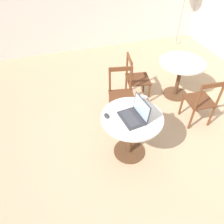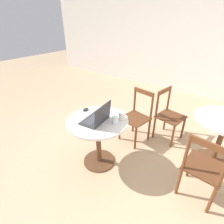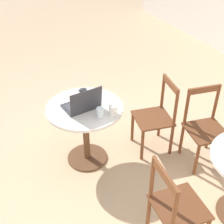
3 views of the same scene
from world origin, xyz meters
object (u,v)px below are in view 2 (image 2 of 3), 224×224
(chair_mid_left, at_px, (168,115))
(laptop, at_px, (97,118))
(mouse, at_px, (85,109))
(drinking_glass, at_px, (115,120))
(cafe_table_near, at_px, (98,131))
(chair_near_back, at_px, (137,117))
(mug, at_px, (122,116))
(cafe_table_mid, at_px, (224,130))
(chair_mid_front, at_px, (203,169))

(chair_mid_left, relative_size, laptop, 2.26)
(mouse, relative_size, drinking_glass, 1.06)
(drinking_glass, bearing_deg, cafe_table_near, -160.23)
(chair_near_back, relative_size, mug, 6.77)
(laptop, relative_size, drinking_glass, 4.10)
(mouse, xyz_separation_m, drinking_glass, (0.53, -0.02, 0.03))
(laptop, relative_size, mug, 2.99)
(chair_mid_left, height_order, mug, chair_mid_left)
(cafe_table_near, relative_size, chair_mid_left, 0.92)
(cafe_table_mid, distance_m, chair_mid_left, 0.83)
(cafe_table_mid, height_order, drinking_glass, drinking_glass)
(mug, bearing_deg, chair_mid_front, 3.17)
(cafe_table_near, xyz_separation_m, mouse, (-0.31, 0.10, 0.18))
(chair_near_back, xyz_separation_m, chair_mid_left, (0.40, 0.37, 0.00))
(cafe_table_near, xyz_separation_m, chair_mid_front, (1.29, 0.27, -0.12))
(chair_near_back, height_order, chair_mid_left, same)
(cafe_table_mid, relative_size, chair_near_back, 0.92)
(chair_mid_left, height_order, drinking_glass, chair_mid_left)
(cafe_table_near, xyz_separation_m, laptop, (0.02, -0.03, 0.22))
(chair_mid_left, height_order, chair_mid_front, same)
(cafe_table_near, height_order, chair_near_back, chair_near_back)
(cafe_table_near, bearing_deg, mouse, 162.72)
(chair_mid_left, distance_m, laptop, 1.35)
(cafe_table_near, relative_size, cafe_table_mid, 1.00)
(mug, distance_m, drinking_glass, 0.14)
(cafe_table_near, relative_size, chair_near_back, 0.92)
(chair_near_back, height_order, chair_mid_front, same)
(laptop, bearing_deg, drinking_glass, 28.17)
(chair_mid_left, xyz_separation_m, laptop, (-0.52, -1.20, 0.34))
(cafe_table_mid, distance_m, laptop, 1.72)
(chair_mid_left, bearing_deg, laptop, -113.31)
(chair_mid_left, bearing_deg, cafe_table_mid, -9.36)
(cafe_table_near, distance_m, cafe_table_mid, 1.70)
(cafe_table_mid, relative_size, chair_mid_front, 0.92)
(mug, height_order, drinking_glass, mug)
(cafe_table_mid, distance_m, mouse, 1.92)
(mug, bearing_deg, cafe_table_mid, 36.84)
(chair_mid_front, xyz_separation_m, drinking_glass, (-1.06, -0.19, 0.33))
(cafe_table_mid, height_order, chair_mid_left, chair_mid_left)
(mouse, height_order, drinking_glass, drinking_glass)
(cafe_table_near, height_order, chair_mid_left, chair_mid_left)
(laptop, bearing_deg, chair_near_back, 81.67)
(cafe_table_near, height_order, cafe_table_mid, same)
(mouse, height_order, mug, mug)
(cafe_table_mid, distance_m, mug, 1.40)
(chair_near_back, relative_size, mouse, 8.75)
(drinking_glass, bearing_deg, chair_near_back, 96.30)
(mug, xyz_separation_m, drinking_glass, (-0.02, -0.13, -0.00))
(chair_mid_front, bearing_deg, cafe_table_mid, 85.43)
(cafe_table_mid, relative_size, chair_mid_left, 0.92)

